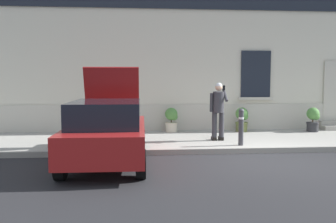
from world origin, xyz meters
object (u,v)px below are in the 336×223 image
at_px(planter_cream, 172,119).
at_px(planter_olive, 242,119).
at_px(planter_charcoal, 313,119).
at_px(person_on_phone, 218,108).
at_px(bollard_near_person, 241,125).
at_px(planter_terracotta, 99,120).
at_px(hatchback_car_red, 107,130).

bearing_deg(planter_cream, planter_olive, -1.89).
distance_m(planter_olive, planter_charcoal, 2.52).
distance_m(person_on_phone, planter_cream, 2.34).
xyz_separation_m(person_on_phone, planter_cream, (-1.23, 1.91, -0.55)).
distance_m(bollard_near_person, planter_cream, 3.26).
bearing_deg(planter_olive, planter_cream, 178.11).
xyz_separation_m(bollard_near_person, planter_charcoal, (3.34, 2.46, -0.11)).
bearing_deg(person_on_phone, planter_charcoal, 8.21).
distance_m(person_on_phone, planter_terracotta, 4.20).
relative_size(person_on_phone, planter_cream, 2.04).
distance_m(planter_cream, planter_olive, 2.51).
bearing_deg(planter_charcoal, bollard_near_person, -143.61).
bearing_deg(bollard_near_person, person_on_phone, 117.35).
relative_size(hatchback_car_red, planter_cream, 4.76).
bearing_deg(planter_charcoal, planter_olive, 174.42).
height_order(hatchback_car_red, planter_charcoal, hatchback_car_red).
distance_m(hatchback_car_red, planter_olive, 5.99).
distance_m(hatchback_car_red, person_on_phone, 3.86).
height_order(planter_terracotta, planter_olive, same).
distance_m(hatchback_car_red, planter_cream, 4.54).
relative_size(planter_terracotta, planter_cream, 1.00).
height_order(bollard_near_person, person_on_phone, person_on_phone).
bearing_deg(hatchback_car_red, planter_terracotta, 98.16).
height_order(planter_cream, planter_olive, same).
distance_m(bollard_near_person, planter_olive, 2.83).
relative_size(hatchback_car_red, planter_terracotta, 4.76).
bearing_deg(planter_cream, hatchback_car_red, -115.24).
xyz_separation_m(planter_cream, planter_olive, (2.51, -0.08, 0.00)).
distance_m(bollard_near_person, planter_terracotta, 4.99).
bearing_deg(planter_charcoal, hatchback_car_red, -151.52).
xyz_separation_m(planter_cream, planter_charcoal, (5.02, -0.33, 0.00)).
distance_m(person_on_phone, planter_olive, 2.30).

